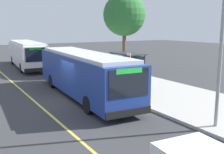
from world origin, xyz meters
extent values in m
plane|color=#38383A|center=(0.00, 0.00, 0.00)|extent=(120.00, 120.00, 0.00)
cube|color=#B7B2A8|center=(0.00, 6.00, 0.07)|extent=(44.00, 6.40, 0.15)
cube|color=#E0D64C|center=(0.00, -2.20, 0.00)|extent=(36.00, 0.14, 0.01)
cube|color=navy|center=(-0.55, 1.00, 1.55)|extent=(12.02, 3.20, 2.40)
cube|color=silver|center=(-0.55, 1.00, 2.85)|extent=(11.06, 2.89, 0.20)
cube|color=black|center=(5.41, 0.67, 1.98)|extent=(0.16, 2.17, 1.34)
cube|color=black|center=(-0.47, 2.29, 1.84)|extent=(10.46, 0.61, 1.06)
cube|color=yellow|center=(-0.47, 2.29, 0.57)|extent=(11.29, 0.65, 0.28)
cube|color=#26D83F|center=(5.42, 0.67, 2.57)|extent=(0.11, 1.40, 0.24)
cube|color=black|center=(5.43, 0.67, 0.53)|extent=(0.22, 2.50, 0.36)
cylinder|color=black|center=(3.20, 1.95, 0.50)|extent=(1.01, 0.33, 1.00)
cylinder|color=black|center=(3.07, -0.36, 0.50)|extent=(1.01, 0.33, 1.00)
cylinder|color=black|center=(-4.05, 2.35, 0.50)|extent=(1.01, 0.33, 1.00)
cylinder|color=black|center=(-4.17, 0.04, 0.50)|extent=(1.01, 0.33, 1.00)
cube|color=white|center=(-16.03, 1.04, 1.55)|extent=(12.05, 3.41, 2.40)
cube|color=silver|center=(-16.03, 1.04, 2.85)|extent=(11.09, 3.09, 0.20)
cube|color=black|center=(-10.09, 0.60, 1.98)|extent=(0.20, 2.16, 1.34)
cube|color=black|center=(-15.94, 2.32, 1.84)|extent=(10.45, 0.80, 1.06)
cube|color=#197259|center=(-15.94, 2.33, 0.57)|extent=(11.28, 0.86, 0.28)
cube|color=#26D83F|center=(-10.08, 0.60, 2.57)|extent=(0.13, 1.40, 0.24)
cube|color=black|center=(-10.07, 0.60, 0.53)|extent=(0.26, 2.50, 0.36)
cylinder|color=black|center=(-12.27, 1.92, 0.50)|extent=(1.02, 0.35, 1.00)
cylinder|color=black|center=(-12.44, -0.38, 0.50)|extent=(1.02, 0.35, 1.00)
cylinder|color=black|center=(-19.51, 2.45, 0.50)|extent=(1.02, 0.35, 1.00)
cylinder|color=black|center=(-19.68, 0.15, 0.50)|extent=(1.02, 0.35, 1.00)
cylinder|color=#333338|center=(-0.23, 5.91, 1.35)|extent=(0.10, 0.10, 2.40)
cylinder|color=#333338|center=(-0.23, 4.61, 1.35)|extent=(0.10, 0.10, 2.40)
cylinder|color=#333338|center=(-2.83, 5.91, 1.35)|extent=(0.10, 0.10, 2.40)
cylinder|color=#333338|center=(-2.83, 4.61, 1.35)|extent=(0.10, 0.10, 2.40)
cube|color=#333338|center=(-1.53, 5.26, 2.59)|extent=(2.90, 1.60, 0.08)
cube|color=#4C606B|center=(-1.53, 5.91, 1.35)|extent=(2.47, 0.04, 2.16)
cube|color=navy|center=(-2.83, 5.26, 1.30)|extent=(0.06, 1.11, 1.82)
cube|color=brown|center=(-1.26, 5.18, 0.60)|extent=(1.60, 0.44, 0.06)
cube|color=brown|center=(-1.26, 5.42, 0.88)|extent=(1.60, 0.05, 0.44)
cube|color=#333338|center=(-1.98, 5.18, 0.38)|extent=(0.08, 0.40, 0.45)
cube|color=#333338|center=(-0.54, 5.18, 0.38)|extent=(0.08, 0.40, 0.45)
cylinder|color=#333338|center=(0.88, 3.72, 1.55)|extent=(0.07, 0.07, 2.80)
cube|color=white|center=(0.88, 3.70, 2.65)|extent=(0.44, 0.03, 0.56)
cube|color=red|center=(0.88, 3.68, 2.65)|extent=(0.40, 0.01, 0.16)
cylinder|color=#282D47|center=(-0.04, 3.79, 0.57)|extent=(0.14, 0.14, 0.85)
cylinder|color=#282D47|center=(-0.04, 3.61, 0.57)|extent=(0.14, 0.14, 0.85)
cube|color=red|center=(-0.04, 3.70, 1.31)|extent=(0.24, 0.40, 0.62)
sphere|color=tan|center=(-0.04, 3.70, 1.73)|extent=(0.22, 0.22, 0.22)
cylinder|color=brown|center=(-6.93, 8.46, 2.19)|extent=(0.36, 0.36, 4.08)
sphere|color=#28662D|center=(-6.93, 8.46, 5.78)|extent=(4.15, 4.15, 4.15)
cylinder|color=gray|center=(8.06, 3.65, 3.35)|extent=(0.16, 0.16, 6.40)
camera|label=1|loc=(15.79, -6.43, 4.59)|focal=43.62mm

